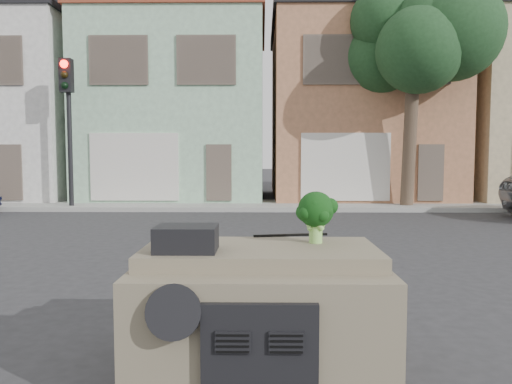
{
  "coord_description": "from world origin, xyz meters",
  "views": [
    {
      "loc": [
        0.02,
        -7.22,
        1.88
      ],
      "look_at": [
        -0.08,
        0.5,
        1.3
      ],
      "focal_mm": 35.0,
      "sensor_mm": 36.0,
      "label": 1
    }
  ],
  "objects": [
    {
      "name": "ground_plane",
      "position": [
        0.0,
        0.0,
        0.0
      ],
      "size": [
        120.0,
        120.0,
        0.0
      ],
      "primitive_type": "plane",
      "color": "#303033",
      "rests_on": "ground"
    },
    {
      "name": "sidewalk",
      "position": [
        0.0,
        10.5,
        0.07
      ],
      "size": [
        40.0,
        3.0,
        0.15
      ],
      "primitive_type": "cube",
      "color": "gray",
      "rests_on": "ground"
    },
    {
      "name": "townhouse_white",
      "position": [
        -11.0,
        14.5,
        3.77
      ],
      "size": [
        7.2,
        8.2,
        7.55
      ],
      "primitive_type": "cube",
      "color": "silver",
      "rests_on": "ground"
    },
    {
      "name": "townhouse_mint",
      "position": [
        -3.5,
        14.5,
        3.77
      ],
      "size": [
        7.2,
        8.2,
        7.55
      ],
      "primitive_type": "cube",
      "color": "#98C2A0",
      "rests_on": "ground"
    },
    {
      "name": "townhouse_tan",
      "position": [
        4.0,
        14.5,
        3.77
      ],
      "size": [
        7.2,
        8.2,
        7.55
      ],
      "primitive_type": "cube",
      "color": "#A96F4D",
      "rests_on": "ground"
    },
    {
      "name": "traffic_signal",
      "position": [
        -6.5,
        9.5,
        2.55
      ],
      "size": [
        0.4,
        0.4,
        5.1
      ],
      "primitive_type": "cube",
      "color": "black",
      "rests_on": "ground"
    },
    {
      "name": "tree_near",
      "position": [
        5.0,
        9.8,
        4.25
      ],
      "size": [
        4.4,
        4.0,
        8.5
      ],
      "primitive_type": "cube",
      "color": "#1C3D1E",
      "rests_on": "ground"
    },
    {
      "name": "car_dashboard",
      "position": [
        0.0,
        -3.0,
        0.56
      ],
      "size": [
        2.0,
        1.8,
        1.12
      ],
      "primitive_type": "cube",
      "color": "#726852",
      "rests_on": "ground"
    },
    {
      "name": "instrument_hump",
      "position": [
        -0.58,
        -3.35,
        1.22
      ],
      "size": [
        0.48,
        0.38,
        0.2
      ],
      "primitive_type": "cube",
      "color": "black",
      "rests_on": "car_dashboard"
    },
    {
      "name": "wiper_arm",
      "position": [
        0.28,
        -2.62,
        1.13
      ],
      "size": [
        0.69,
        0.15,
        0.02
      ],
      "primitive_type": "cube",
      "rotation": [
        0.0,
        0.0,
        0.17
      ],
      "color": "black",
      "rests_on": "car_dashboard"
    },
    {
      "name": "broccoli",
      "position": [
        0.48,
        -2.97,
        1.35
      ],
      "size": [
        0.44,
        0.44,
        0.45
      ],
      "primitive_type": "cube",
      "rotation": [
        0.0,
        0.0,
        1.35
      ],
      "color": "black",
      "rests_on": "car_dashboard"
    }
  ]
}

